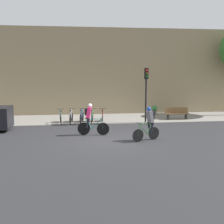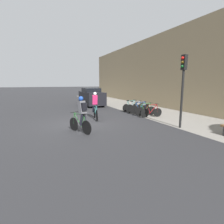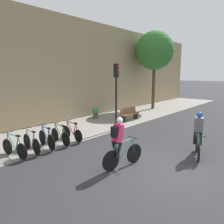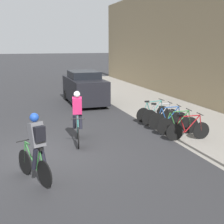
# 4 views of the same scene
# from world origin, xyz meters

# --- Properties ---
(ground) EXTENTS (200.00, 200.00, 0.00)m
(ground) POSITION_xyz_m (0.00, 0.00, 0.00)
(ground) COLOR #2B2B2D
(cyclist_pink) EXTENTS (1.79, 0.55, 1.80)m
(cyclist_pink) POSITION_xyz_m (-0.88, 1.26, 0.95)
(cyclist_pink) COLOR black
(cyclist_pink) RESTS_ON ground
(cyclist_grey) EXTENTS (1.58, 0.74, 1.78)m
(cyclist_grey) POSITION_xyz_m (2.09, -0.38, 0.95)
(cyclist_grey) COLOR black
(cyclist_grey) RESTS_ON ground
(parked_bike_0) EXTENTS (0.46, 1.64, 0.96)m
(parked_bike_0) POSITION_xyz_m (-2.75, 5.04, 0.39)
(parked_bike_0) COLOR black
(parked_bike_0) RESTS_ON ground
(parked_bike_1) EXTENTS (0.46, 1.63, 0.98)m
(parked_bike_1) POSITION_xyz_m (-2.02, 5.04, 0.40)
(parked_bike_1) COLOR black
(parked_bike_1) RESTS_ON ground
(parked_bike_2) EXTENTS (0.46, 1.64, 0.98)m
(parked_bike_2) POSITION_xyz_m (-1.30, 5.04, 0.41)
(parked_bike_2) COLOR black
(parked_bike_2) RESTS_ON ground
(parked_bike_3) EXTENTS (0.46, 1.65, 0.96)m
(parked_bike_3) POSITION_xyz_m (-0.57, 5.04, 0.39)
(parked_bike_3) COLOR black
(parked_bike_3) RESTS_ON ground
(parked_bike_4) EXTENTS (0.46, 1.65, 0.95)m
(parked_bike_4) POSITION_xyz_m (0.16, 5.04, 0.39)
(parked_bike_4) COLOR black
(parked_bike_4) RESTS_ON ground
(parked_car) EXTENTS (4.30, 1.84, 1.85)m
(parked_car) POSITION_xyz_m (-7.80, 3.10, 0.90)
(parked_car) COLOR black
(parked_car) RESTS_ON ground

